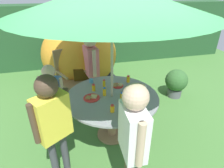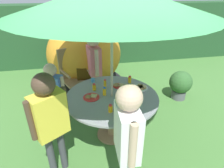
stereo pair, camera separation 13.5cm
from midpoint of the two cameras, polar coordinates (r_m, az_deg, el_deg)
The scene contains 22 objects.
ground_plane at distance 3.16m, azimuth -1.27°, elevation -15.22°, with size 10.00×10.00×0.02m, color #477A38.
hedge_backdrop at distance 5.80m, azimuth -8.99°, elevation 14.67°, with size 9.00×0.70×1.70m, color #234C28.
garden_table at distance 2.79m, azimuth -1.40°, elevation -6.30°, with size 1.34×1.34×0.73m.
wooden_chair at distance 3.80m, azimuth -13.76°, elevation 2.89°, with size 0.62×0.63×1.09m.
dome_tent at distance 4.47m, azimuth -10.76°, elevation 8.90°, with size 1.93×1.93×1.47m.
potted_plant at distance 4.15m, azimuth 18.08°, elevation 0.57°, with size 0.46×0.46×0.61m.
child_in_pink_shirt at distance 3.51m, azimuth -7.51°, elevation 6.87°, with size 0.25×0.47×1.42m.
child_in_blue_shirt at distance 3.01m, azimuth -19.13°, elevation -1.90°, with size 0.37×0.27×1.15m.
child_in_yellow_shirt at distance 2.17m, azimuth -19.47°, elevation -9.57°, with size 0.41×0.37×1.40m.
child_in_white_shirt at distance 1.86m, azimuth 4.34°, elevation -14.34°, with size 0.24×0.48×1.42m.
snack_bowl at distance 2.72m, azimuth 3.67°, elevation -2.58°, with size 0.16×0.16×0.09m.
plate_back_edge at distance 2.96m, azimuth 0.40°, elevation -0.42°, with size 0.18×0.18×0.03m.
plate_far_right at distance 2.67m, azimuth -7.67°, elevation -4.15°, with size 0.23×0.23×0.03m.
plate_center_front at distance 2.94m, azimuth 7.10°, elevation -0.82°, with size 0.23×0.23×0.03m.
juice_bottle_near_left at distance 2.37m, azimuth -1.55°, elevation -7.49°, with size 0.06×0.06×0.11m.
juice_bottle_near_right at distance 3.07m, azimuth 3.71°, elevation 1.49°, with size 0.05×0.05×0.12m.
juice_bottle_far_left at distance 2.92m, azimuth -3.75°, elevation 0.14°, with size 0.04×0.04×0.13m.
juice_bottle_center_back at distance 2.70m, azimuth -3.75°, elevation -2.36°, with size 0.05×0.05×0.13m.
juice_bottle_mid_left at distance 2.84m, azimuth -6.98°, elevation -1.13°, with size 0.05×0.05×0.11m.
juice_bottle_mid_right at distance 2.61m, azimuth 1.49°, elevation -3.66°, with size 0.05×0.05×0.11m.
cup_near at distance 2.32m, azimuth 1.40°, elevation -8.98°, with size 0.07×0.07×0.06m, color #E04C47.
cup_far at distance 3.09m, azimuth -7.58°, elevation 0.99°, with size 0.06×0.06×0.06m, color #4C99D8.
Camera 1 is at (-0.55, -2.24, 2.16)m, focal length 30.01 mm.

